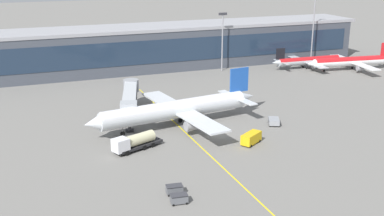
{
  "coord_description": "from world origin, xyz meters",
  "views": [
    {
      "loc": [
        -39.34,
        -87.45,
        36.15
      ],
      "look_at": [
        -3.2,
        6.45,
        4.5
      ],
      "focal_mm": 44.86,
      "sensor_mm": 36.0,
      "label": 1
    }
  ],
  "objects_px": {
    "baggage_cart_0": "(179,199)",
    "commuter_jet_near": "(309,61)",
    "crew_van": "(251,138)",
    "fuel_tanker": "(134,142)",
    "commuter_jet_far": "(351,61)",
    "main_airliner": "(176,109)",
    "baggage_cart_1": "(174,189)",
    "pushback_tug": "(274,121)"
  },
  "relations": [
    {
      "from": "main_airliner",
      "to": "baggage_cart_1",
      "type": "bearing_deg",
      "value": -109.92
    },
    {
      "from": "pushback_tug",
      "to": "crew_van",
      "type": "distance_m",
      "value": 13.4
    },
    {
      "from": "main_airliner",
      "to": "commuter_jet_far",
      "type": "relative_size",
      "value": 1.3
    },
    {
      "from": "main_airliner",
      "to": "commuter_jet_near",
      "type": "distance_m",
      "value": 73.24
    },
    {
      "from": "baggage_cart_0",
      "to": "commuter_jet_far",
      "type": "height_order",
      "value": "commuter_jet_far"
    },
    {
      "from": "main_airliner",
      "to": "fuel_tanker",
      "type": "relative_size",
      "value": 3.85
    },
    {
      "from": "crew_van",
      "to": "commuter_jet_near",
      "type": "xyz_separation_m",
      "value": [
        50.93,
        55.23,
        1.27
      ]
    },
    {
      "from": "crew_van",
      "to": "baggage_cart_0",
      "type": "height_order",
      "value": "crew_van"
    },
    {
      "from": "fuel_tanker",
      "to": "commuter_jet_far",
      "type": "relative_size",
      "value": 0.34
    },
    {
      "from": "commuter_jet_near",
      "to": "fuel_tanker",
      "type": "bearing_deg",
      "value": -145.86
    },
    {
      "from": "main_airliner",
      "to": "baggage_cart_1",
      "type": "height_order",
      "value": "main_airliner"
    },
    {
      "from": "crew_van",
      "to": "pushback_tug",
      "type": "bearing_deg",
      "value": 40.03
    },
    {
      "from": "pushback_tug",
      "to": "commuter_jet_far",
      "type": "xyz_separation_m",
      "value": [
        52.39,
        38.95,
        2.14
      ]
    },
    {
      "from": "crew_van",
      "to": "commuter_jet_far",
      "type": "bearing_deg",
      "value": 37.21
    },
    {
      "from": "fuel_tanker",
      "to": "baggage_cart_1",
      "type": "xyz_separation_m",
      "value": [
        1.37,
        -19.94,
        -0.96
      ]
    },
    {
      "from": "baggage_cart_1",
      "to": "commuter_jet_far",
      "type": "xyz_separation_m",
      "value": [
        84.29,
        62.41,
        2.21
      ]
    },
    {
      "from": "baggage_cart_1",
      "to": "commuter_jet_near",
      "type": "xyz_separation_m",
      "value": [
        72.58,
        70.08,
        1.8
      ]
    },
    {
      "from": "fuel_tanker",
      "to": "baggage_cart_0",
      "type": "height_order",
      "value": "fuel_tanker"
    },
    {
      "from": "commuter_jet_near",
      "to": "crew_van",
      "type": "bearing_deg",
      "value": -132.68
    },
    {
      "from": "commuter_jet_near",
      "to": "baggage_cart_0",
      "type": "bearing_deg",
      "value": -134.87
    },
    {
      "from": "commuter_jet_far",
      "to": "baggage_cart_1",
      "type": "bearing_deg",
      "value": -143.48
    },
    {
      "from": "baggage_cart_0",
      "to": "main_airliner",
      "type": "bearing_deg",
      "value": 71.31
    },
    {
      "from": "commuter_jet_near",
      "to": "baggage_cart_1",
      "type": "bearing_deg",
      "value": -136.0
    },
    {
      "from": "baggage_cart_1",
      "to": "commuter_jet_near",
      "type": "relative_size",
      "value": 0.1
    },
    {
      "from": "commuter_jet_far",
      "to": "commuter_jet_near",
      "type": "distance_m",
      "value": 14.01
    },
    {
      "from": "fuel_tanker",
      "to": "pushback_tug",
      "type": "bearing_deg",
      "value": 6.05
    },
    {
      "from": "main_airliner",
      "to": "fuel_tanker",
      "type": "bearing_deg",
      "value": -139.74
    },
    {
      "from": "main_airliner",
      "to": "commuter_jet_far",
      "type": "bearing_deg",
      "value": 23.58
    },
    {
      "from": "main_airliner",
      "to": "fuel_tanker",
      "type": "distance_m",
      "value": 16.39
    },
    {
      "from": "crew_van",
      "to": "commuter_jet_far",
      "type": "xyz_separation_m",
      "value": [
        62.64,
        47.56,
        1.67
      ]
    },
    {
      "from": "main_airliner",
      "to": "fuel_tanker",
      "type": "height_order",
      "value": "main_airliner"
    },
    {
      "from": "baggage_cart_0",
      "to": "baggage_cart_1",
      "type": "bearing_deg",
      "value": 83.8
    },
    {
      "from": "commuter_jet_far",
      "to": "commuter_jet_near",
      "type": "xyz_separation_m",
      "value": [
        -11.71,
        7.67,
        -0.4
      ]
    },
    {
      "from": "baggage_cart_1",
      "to": "fuel_tanker",
      "type": "bearing_deg",
      "value": 93.93
    },
    {
      "from": "crew_van",
      "to": "fuel_tanker",
      "type": "bearing_deg",
      "value": 167.54
    },
    {
      "from": "pushback_tug",
      "to": "baggage_cart_0",
      "type": "distance_m",
      "value": 41.83
    },
    {
      "from": "fuel_tanker",
      "to": "baggage_cart_0",
      "type": "distance_m",
      "value": 23.16
    },
    {
      "from": "fuel_tanker",
      "to": "baggage_cart_1",
      "type": "distance_m",
      "value": 20.01
    },
    {
      "from": "crew_van",
      "to": "baggage_cart_0",
      "type": "relative_size",
      "value": 1.91
    },
    {
      "from": "pushback_tug",
      "to": "baggage_cart_0",
      "type": "xyz_separation_m",
      "value": [
        -32.25,
        -26.64,
        -0.07
      ]
    },
    {
      "from": "baggage_cart_0",
      "to": "commuter_jet_near",
      "type": "distance_m",
      "value": 103.39
    },
    {
      "from": "crew_van",
      "to": "commuter_jet_near",
      "type": "height_order",
      "value": "commuter_jet_near"
    }
  ]
}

